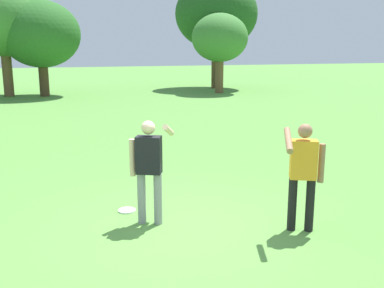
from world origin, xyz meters
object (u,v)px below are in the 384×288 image
frisbee (127,210)px  tree_far_right (3,20)px  tree_back_left (220,38)px  person_catcher (303,169)px  person_thrower (149,164)px  tree_back_right (216,14)px  tree_slender_mid (41,34)px

frisbee → tree_far_right: size_ratio=0.05×
tree_back_left → tree_far_right: bearing=170.3°
person_catcher → person_thrower: bearing=153.5°
person_thrower → frisbee: size_ratio=5.54×
person_thrower → tree_back_left: size_ratio=0.34×
person_catcher → tree_back_right: 24.43m
person_catcher → frisbee: (-2.33, 1.65, -0.95)m
frisbee → tree_slender_mid: tree_slender_mid is taller
person_thrower → tree_back_left: tree_back_left is taller
person_catcher → tree_slender_mid: size_ratio=0.31×
tree_slender_mid → tree_back_right: 11.42m
tree_back_right → person_thrower: bearing=-114.5°
tree_slender_mid → tree_back_right: (11.21, 1.62, 1.45)m
person_catcher → tree_slender_mid: 21.59m
tree_far_right → tree_slender_mid: tree_far_right is taller
person_catcher → tree_back_right: tree_back_right is taller
tree_back_right → frisbee: bearing=-115.7°
tree_far_right → tree_back_right: bearing=4.4°
person_thrower → tree_far_right: tree_far_right is taller
tree_far_right → tree_back_right: (13.14, 1.00, 0.69)m
person_catcher → tree_far_right: 22.66m
tree_far_right → tree_slender_mid: 2.17m
tree_slender_mid → tree_back_left: 10.31m
tree_back_left → tree_back_right: 3.61m
frisbee → tree_far_right: (-2.96, 20.14, 4.20)m
tree_far_right → tree_slender_mid: (1.93, -0.62, -0.76)m
person_catcher → frisbee: 3.01m
tree_back_right → tree_slender_mid: bearing=-171.8°
frisbee → tree_back_right: (10.17, 21.14, 4.89)m
person_catcher → tree_slender_mid: bearing=99.0°
person_catcher → tree_back_left: bearing=70.9°
frisbee → person_thrower: bearing=-67.5°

